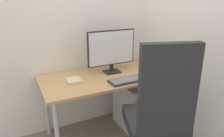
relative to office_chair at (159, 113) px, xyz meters
The scene contains 11 objects.
ground_plane 0.95m from the office_chair, 100.93° to the left, with size 8.00×8.00×0.00m, color slate.
wall_back 1.35m from the office_chair, 97.30° to the left, with size 2.72×0.04×2.80m, color white.
wall_side_right 1.12m from the office_chair, 42.30° to the left, with size 0.04×2.02×2.80m, color white.
desk 0.73m from the office_chair, 100.93° to the left, with size 1.38×0.67×0.70m.
office_chair is the anchor object (origin of this frame).
filing_cabinet 0.80m from the office_chair, 70.28° to the left, with size 0.41×0.51×0.56m.
monitor 0.89m from the office_chair, 92.82° to the left, with size 0.54×0.14×0.47m.
keyboard 0.51m from the office_chair, 90.82° to the left, with size 0.40×0.17×0.02m.
mouse 0.68m from the office_chair, 57.15° to the left, with size 0.06×0.10×0.03m, color black.
pen_holder 0.97m from the office_chair, 63.66° to the left, with size 0.08×0.08×0.17m.
notebook 0.88m from the office_chair, 124.86° to the left, with size 0.14×0.16×0.03m, color beige.
Camera 1 is at (-0.89, -1.95, 1.53)m, focal length 34.58 mm.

